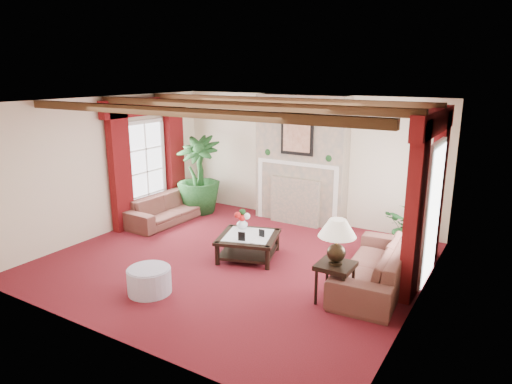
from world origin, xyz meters
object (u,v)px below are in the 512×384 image
Objects in this scene: sofa_left at (168,204)px; coffee_table at (248,246)px; sofa_right at (376,258)px; side_table at (335,283)px; ottoman at (149,281)px; potted_palm at (199,191)px.

sofa_left is 2.02× the size of coffee_table.
side_table is (-0.32, -0.81, -0.15)m from sofa_right.
ottoman is (-0.54, -1.87, -0.02)m from coffee_table.
potted_palm reaches higher than coffee_table.
sofa_left reaches higher than ottoman.
ottoman is at bearing -59.18° from sofa_right.
ottoman is (-2.76, -1.95, -0.25)m from sofa_right.
sofa_left reaches higher than side_table.
coffee_table is (2.55, -0.79, -0.18)m from sofa_left.
sofa_left is 3.12× the size of ottoman.
coffee_table is at bearing 158.73° from side_table.
potted_palm is 4.92m from side_table.
coffee_table is 1.95m from ottoman.
coffee_table is (-2.22, -0.07, -0.24)m from sofa_right.
sofa_left is 0.87× the size of sofa_right.
side_table is at bearing -29.47° from potted_palm.
potted_palm reaches higher than side_table.
sofa_right is (4.77, -0.72, 0.05)m from sofa_left.
sofa_right is 2.31× the size of coffee_table.
side_table is (4.28, -2.42, -0.20)m from potted_palm.
sofa_right is 3.93× the size of side_table.
sofa_left is 4.82m from sofa_right.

